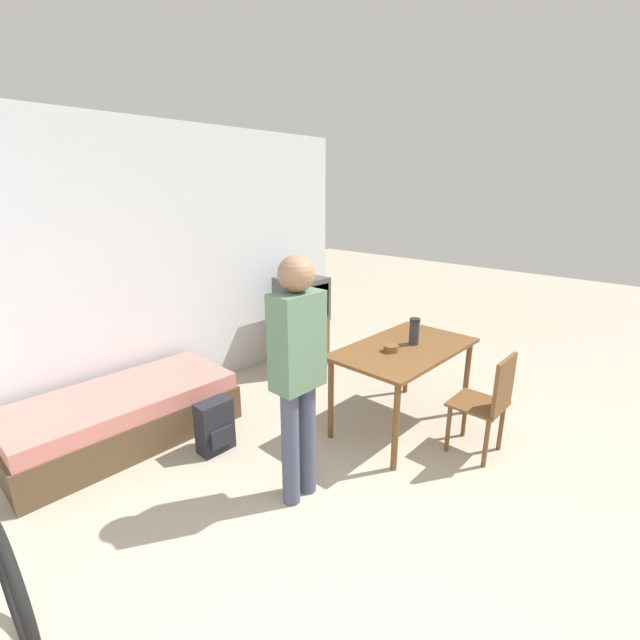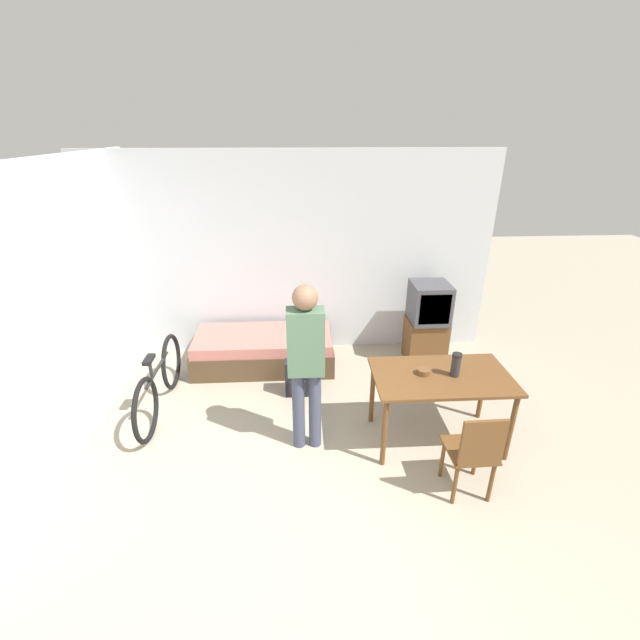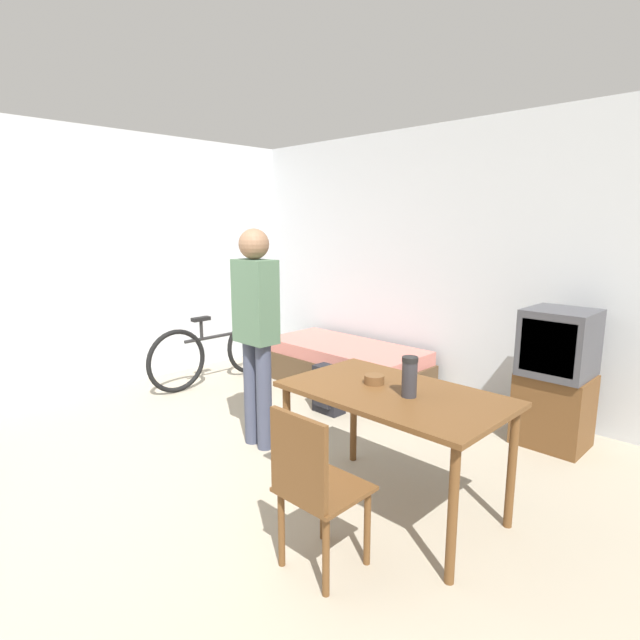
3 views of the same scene
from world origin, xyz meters
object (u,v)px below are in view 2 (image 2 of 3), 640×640
(person_standing, at_px, (306,358))
(backpack, at_px, (297,378))
(thermos_flask, at_px, (456,364))
(wooden_chair, at_px, (475,451))
(bicycle, at_px, (160,383))
(daybed, at_px, (264,350))
(mate_bowl, at_px, (424,372))
(tv, at_px, (427,322))
(dining_table, at_px, (441,383))

(person_standing, height_order, backpack, person_standing)
(backpack, bearing_deg, thermos_flask, -31.09)
(person_standing, bearing_deg, backpack, 95.65)
(thermos_flask, bearing_deg, wooden_chair, -93.63)
(wooden_chair, relative_size, thermos_flask, 3.69)
(thermos_flask, xyz_separation_m, backpack, (-1.50, 0.91, -0.68))
(bicycle, xyz_separation_m, backpack, (1.52, 0.21, -0.13))
(thermos_flask, distance_m, backpack, 1.88)
(daybed, distance_m, mate_bowl, 2.36)
(tv, height_order, backpack, tv)
(dining_table, distance_m, backpack, 1.71)
(daybed, distance_m, wooden_chair, 3.03)
(daybed, bearing_deg, bicycle, -139.52)
(bicycle, bearing_deg, mate_bowl, -13.36)
(person_standing, bearing_deg, thermos_flask, -0.25)
(daybed, distance_m, thermos_flask, 2.62)
(bicycle, distance_m, thermos_flask, 3.16)
(backpack, bearing_deg, dining_table, -32.63)
(wooden_chair, xyz_separation_m, person_standing, (-1.37, 0.74, 0.51))
(tv, distance_m, bicycle, 3.42)
(daybed, distance_m, bicycle, 1.43)
(thermos_flask, bearing_deg, person_standing, 179.75)
(bicycle, bearing_deg, thermos_flask, -12.90)
(tv, relative_size, mate_bowl, 8.79)
(bicycle, distance_m, mate_bowl, 2.85)
(wooden_chair, relative_size, person_standing, 0.51)
(person_standing, relative_size, thermos_flask, 7.24)
(daybed, relative_size, backpack, 4.10)
(daybed, height_order, tv, tv)
(dining_table, distance_m, mate_bowl, 0.21)
(dining_table, xyz_separation_m, person_standing, (-1.30, -0.01, 0.33))
(dining_table, relative_size, backpack, 2.96)
(backpack, bearing_deg, daybed, 121.57)
(dining_table, height_order, backpack, dining_table)
(backpack, bearing_deg, bicycle, -172.03)
(thermos_flask, distance_m, mate_bowl, 0.31)
(wooden_chair, bearing_deg, person_standing, 151.64)
(thermos_flask, bearing_deg, dining_table, 171.51)
(person_standing, xyz_separation_m, thermos_flask, (1.42, -0.01, -0.11))
(bicycle, height_order, thermos_flask, thermos_flask)
(daybed, distance_m, person_standing, 1.87)
(tv, distance_m, dining_table, 1.69)
(tv, relative_size, person_standing, 0.64)
(daybed, height_order, backpack, daybed)
(dining_table, xyz_separation_m, bicycle, (-2.92, 0.68, -0.33))
(person_standing, bearing_deg, mate_bowl, 1.85)
(wooden_chair, distance_m, mate_bowl, 0.87)
(dining_table, relative_size, person_standing, 0.77)
(daybed, bearing_deg, thermos_flask, -39.83)
(bicycle, distance_m, backpack, 1.54)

